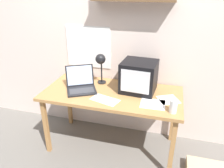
# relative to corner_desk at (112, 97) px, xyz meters

# --- Properties ---
(ground_plane) EXTENTS (12.00, 12.00, 0.00)m
(ground_plane) POSITION_rel_corner_desk_xyz_m (0.00, 0.00, -0.68)
(ground_plane) COLOR slate
(back_wall) EXTENTS (5.60, 0.24, 2.60)m
(back_wall) POSITION_rel_corner_desk_xyz_m (0.00, 0.41, 0.63)
(back_wall) COLOR beige
(back_wall) RESTS_ON ground_plane
(corner_desk) EXTENTS (1.53, 0.73, 0.74)m
(corner_desk) POSITION_rel_corner_desk_xyz_m (0.00, 0.00, 0.00)
(corner_desk) COLOR #AD7A45
(corner_desk) RESTS_ON ground_plane
(crt_monitor) EXTENTS (0.40, 0.38, 0.34)m
(crt_monitor) POSITION_rel_corner_desk_xyz_m (0.27, 0.12, 0.24)
(crt_monitor) COLOR black
(crt_monitor) RESTS_ON corner_desk
(laptop) EXTENTS (0.43, 0.43, 0.25)m
(laptop) POSITION_rel_corner_desk_xyz_m (-0.36, -0.02, 0.13)
(laptop) COLOR black
(laptop) RESTS_ON corner_desk
(desk_lamp) EXTENTS (0.12, 0.18, 0.38)m
(desk_lamp) POSITION_rel_corner_desk_xyz_m (-0.18, 0.15, 0.36)
(desk_lamp) COLOR black
(desk_lamp) RESTS_ON corner_desk
(juice_glass) EXTENTS (0.07, 0.07, 0.13)m
(juice_glass) POSITION_rel_corner_desk_xyz_m (0.66, -0.25, 0.12)
(juice_glass) COLOR white
(juice_glass) RESTS_ON corner_desk
(printed_handout) EXTENTS (0.32, 0.23, 0.00)m
(printed_handout) POSITION_rel_corner_desk_xyz_m (-0.02, -0.19, 0.07)
(printed_handout) COLOR white
(printed_handout) RESTS_ON corner_desk
(open_notebook) EXTENTS (0.27, 0.26, 0.00)m
(open_notebook) POSITION_rel_corner_desk_xyz_m (0.61, -0.01, 0.07)
(open_notebook) COLOR white
(open_notebook) RESTS_ON corner_desk
(loose_paper_near_laptop) EXTENTS (0.25, 0.22, 0.00)m
(loose_paper_near_laptop) POSITION_rel_corner_desk_xyz_m (0.47, -0.14, 0.07)
(loose_paper_near_laptop) COLOR silver
(loose_paper_near_laptop) RESTS_ON corner_desk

